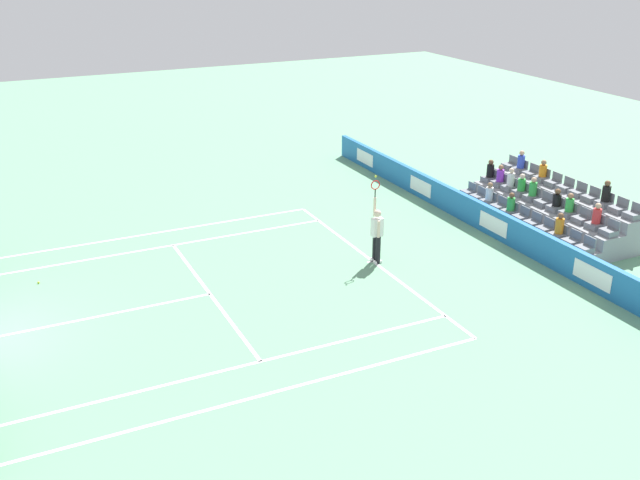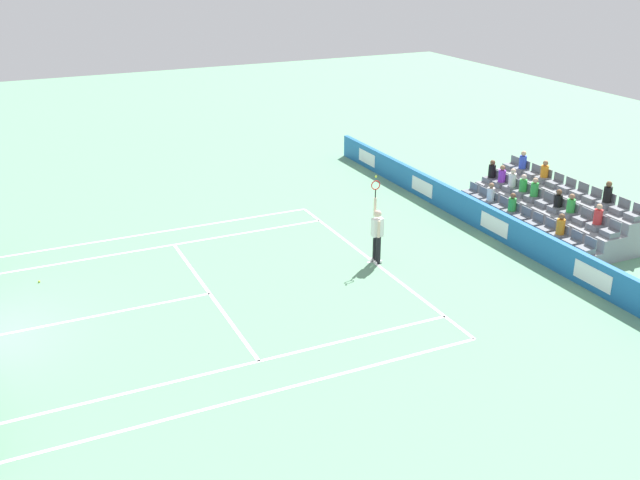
{
  "view_description": "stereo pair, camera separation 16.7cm",
  "coord_description": "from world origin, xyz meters",
  "views": [
    {
      "loc": [
        -18.73,
        -1.06,
        9.64
      ],
      "look_at": [
        -0.03,
        -9.98,
        1.1
      ],
      "focal_mm": 40.9,
      "sensor_mm": 36.0,
      "label": 1
    },
    {
      "loc": [
        -18.8,
        -1.21,
        9.64
      ],
      "look_at": [
        -0.03,
        -9.98,
        1.1
      ],
      "focal_mm": 40.9,
      "sensor_mm": 36.0,
      "label": 2
    }
  ],
  "objects": [
    {
      "name": "line_centre_service",
      "position": [
        0.0,
        -3.2,
        0.0
      ],
      "size": [
        0.1,
        6.4,
        0.01
      ],
      "primitive_type": "cube",
      "color": "white",
      "rests_on": "ground"
    },
    {
      "name": "tennis_player",
      "position": [
        -0.05,
        -11.98,
        0.99
      ],
      "size": [
        0.52,
        0.38,
        2.85
      ],
      "color": "black",
      "rests_on": "ground"
    },
    {
      "name": "line_singles_sideline_left",
      "position": [
        4.12,
        -5.95,
        0.0
      ],
      "size": [
        0.1,
        11.89,
        0.01
      ],
      "primitive_type": "cube",
      "color": "white",
      "rests_on": "ground"
    },
    {
      "name": "line_baseline",
      "position": [
        0.0,
        -11.89,
        0.0
      ],
      "size": [
        10.97,
        0.1,
        0.01
      ],
      "primitive_type": "cube",
      "color": "white",
      "rests_on": "ground"
    },
    {
      "name": "stadium_stand",
      "position": [
        0.02,
        -19.1,
        0.56
      ],
      "size": [
        6.82,
        2.85,
        2.2
      ],
      "color": "gray",
      "rests_on": "ground"
    },
    {
      "name": "loose_tennis_ball",
      "position": [
        2.93,
        -1.92,
        0.03
      ],
      "size": [
        0.07,
        0.07,
        0.07
      ],
      "primitive_type": "sphere",
      "color": "#D1E533",
      "rests_on": "ground"
    },
    {
      "name": "line_doubles_sideline_right",
      "position": [
        -5.49,
        -5.95,
        0.0
      ],
      "size": [
        0.1,
        11.89,
        0.01
      ],
      "primitive_type": "cube",
      "color": "white",
      "rests_on": "ground"
    },
    {
      "name": "line_centre_mark",
      "position": [
        0.0,
        -11.79,
        0.0
      ],
      "size": [
        0.1,
        0.2,
        0.01
      ],
      "primitive_type": "cube",
      "color": "white",
      "rests_on": "ground"
    },
    {
      "name": "line_singles_sideline_right",
      "position": [
        -4.12,
        -5.95,
        0.0
      ],
      "size": [
        0.1,
        11.89,
        0.01
      ],
      "primitive_type": "cube",
      "color": "white",
      "rests_on": "ground"
    },
    {
      "name": "line_service",
      "position": [
        0.0,
        -6.4,
        0.0
      ],
      "size": [
        8.23,
        0.1,
        0.01
      ],
      "primitive_type": "cube",
      "color": "white",
      "rests_on": "ground"
    },
    {
      "name": "line_doubles_sideline_left",
      "position": [
        5.49,
        -5.95,
        0.0
      ],
      "size": [
        0.1,
        11.89,
        0.01
      ],
      "primitive_type": "cube",
      "color": "white",
      "rests_on": "ground"
    },
    {
      "name": "sponsor_barrier",
      "position": [
        0.0,
        -16.79,
        0.5
      ],
      "size": [
        23.19,
        0.22,
        0.99
      ],
      "color": "#1E66AD",
      "rests_on": "ground"
    }
  ]
}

